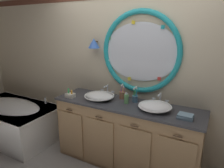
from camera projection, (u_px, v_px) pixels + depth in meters
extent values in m
cube|color=beige|center=(131.00, 71.00, 2.88)|extent=(6.40, 0.08, 2.60)
ellipsoid|color=silver|center=(140.00, 52.00, 2.69)|extent=(1.05, 0.02, 0.79)
torus|color=teal|center=(140.00, 52.00, 2.69)|extent=(1.12, 0.07, 1.12)
cube|color=silver|center=(179.00, 58.00, 2.45)|extent=(0.05, 0.01, 0.05)
cube|color=teal|center=(163.00, 27.00, 2.46)|extent=(0.05, 0.01, 0.05)
cube|color=yellow|center=(133.00, 22.00, 2.62)|extent=(0.05, 0.01, 0.05)
cube|color=green|center=(109.00, 38.00, 2.85)|extent=(0.05, 0.01, 0.05)
cube|color=silver|center=(108.00, 61.00, 2.95)|extent=(0.05, 0.01, 0.05)
cube|color=yellow|center=(129.00, 79.00, 2.85)|extent=(0.05, 0.01, 0.05)
cube|color=red|center=(159.00, 79.00, 2.64)|extent=(0.05, 0.01, 0.05)
cylinder|color=#4C3823|center=(96.00, 42.00, 2.95)|extent=(0.02, 0.09, 0.02)
cone|color=blue|center=(94.00, 43.00, 2.91)|extent=(0.17, 0.17, 0.14)
cube|color=tan|center=(125.00, 135.00, 2.82)|extent=(1.98, 0.55, 0.89)
cube|color=#38383D|center=(126.00, 105.00, 2.69)|extent=(2.01, 0.58, 0.03)
cube|color=#38383D|center=(134.00, 103.00, 2.93)|extent=(1.98, 0.02, 0.11)
cube|color=tan|center=(71.00, 134.00, 2.93)|extent=(0.41, 0.02, 0.67)
cylinder|color=#422D1E|center=(69.00, 110.00, 2.82)|extent=(0.10, 0.01, 0.01)
cube|color=tan|center=(100.00, 143.00, 2.70)|extent=(0.41, 0.02, 0.67)
cylinder|color=#422D1E|center=(99.00, 117.00, 2.59)|extent=(0.10, 0.01, 0.01)
cube|color=tan|center=(134.00, 154.00, 2.47)|extent=(0.41, 0.02, 0.67)
cylinder|color=#422D1E|center=(134.00, 126.00, 2.36)|extent=(0.10, 0.01, 0.01)
cube|color=tan|center=(175.00, 167.00, 2.25)|extent=(0.41, 0.02, 0.67)
cylinder|color=#422D1E|center=(178.00, 137.00, 2.13)|extent=(0.10, 0.01, 0.01)
cube|color=white|center=(13.00, 121.00, 3.58)|extent=(1.63, 0.89, 0.58)
ellipsoid|color=white|center=(11.00, 109.00, 3.52)|extent=(1.33, 0.69, 0.28)
cube|color=white|center=(10.00, 107.00, 3.51)|extent=(1.66, 0.92, 0.02)
cylinder|color=silver|center=(45.00, 101.00, 3.61)|extent=(0.04, 0.04, 0.11)
cylinder|color=silver|center=(11.00, 109.00, 3.52)|extent=(0.04, 0.04, 0.01)
ellipsoid|color=white|center=(99.00, 96.00, 2.83)|extent=(0.41, 0.31, 0.10)
torus|color=white|center=(99.00, 96.00, 2.83)|extent=(0.43, 0.43, 0.02)
cylinder|color=silver|center=(99.00, 96.00, 2.83)|extent=(0.03, 0.03, 0.01)
ellipsoid|color=white|center=(155.00, 106.00, 2.46)|extent=(0.39, 0.32, 0.10)
torus|color=white|center=(155.00, 106.00, 2.46)|extent=(0.41, 0.41, 0.02)
cylinder|color=silver|center=(155.00, 106.00, 2.46)|extent=(0.03, 0.03, 0.01)
cylinder|color=silver|center=(107.00, 94.00, 3.04)|extent=(0.05, 0.05, 0.02)
cylinder|color=silver|center=(107.00, 89.00, 3.02)|extent=(0.02, 0.02, 0.12)
sphere|color=silver|center=(107.00, 85.00, 3.00)|extent=(0.03, 0.03, 0.03)
cylinder|color=silver|center=(106.00, 86.00, 2.96)|extent=(0.02, 0.10, 0.02)
cylinder|color=silver|center=(102.00, 92.00, 3.07)|extent=(0.04, 0.04, 0.06)
cylinder|color=silver|center=(113.00, 94.00, 2.99)|extent=(0.04, 0.04, 0.06)
cube|color=silver|center=(102.00, 90.00, 3.06)|extent=(0.05, 0.01, 0.01)
cube|color=silver|center=(113.00, 92.00, 2.98)|extent=(0.05, 0.01, 0.01)
cylinder|color=silver|center=(160.00, 103.00, 2.67)|extent=(0.05, 0.05, 0.02)
cylinder|color=silver|center=(160.00, 98.00, 2.65)|extent=(0.02, 0.02, 0.13)
sphere|color=silver|center=(161.00, 94.00, 2.63)|extent=(0.03, 0.03, 0.03)
cylinder|color=silver|center=(159.00, 95.00, 2.58)|extent=(0.02, 0.11, 0.02)
cylinder|color=silver|center=(154.00, 101.00, 2.70)|extent=(0.04, 0.04, 0.06)
cylinder|color=silver|center=(167.00, 103.00, 2.62)|extent=(0.04, 0.04, 0.06)
cube|color=silver|center=(154.00, 98.00, 2.69)|extent=(0.05, 0.01, 0.01)
cube|color=silver|center=(167.00, 101.00, 2.61)|extent=(0.05, 0.01, 0.01)
cylinder|color=#996647|center=(122.00, 95.00, 2.87)|extent=(0.09, 0.09, 0.10)
torus|color=#996647|center=(122.00, 92.00, 2.85)|extent=(0.09, 0.09, 0.01)
cylinder|color=pink|center=(124.00, 93.00, 2.85)|extent=(0.03, 0.03, 0.15)
cube|color=white|center=(124.00, 87.00, 2.83)|extent=(0.02, 0.02, 0.03)
cylinder|color=yellow|center=(123.00, 91.00, 2.87)|extent=(0.03, 0.02, 0.18)
cube|color=white|center=(123.00, 85.00, 2.84)|extent=(0.02, 0.02, 0.02)
cylinder|color=purple|center=(121.00, 92.00, 2.84)|extent=(0.03, 0.02, 0.17)
cube|color=white|center=(122.00, 85.00, 2.82)|extent=(0.02, 0.02, 0.02)
cylinder|color=slate|center=(135.00, 99.00, 2.74)|extent=(0.08, 0.08, 0.08)
torus|color=slate|center=(135.00, 96.00, 2.73)|extent=(0.09, 0.09, 0.01)
cylinder|color=#19ADB2|center=(136.00, 95.00, 2.71)|extent=(0.02, 0.01, 0.17)
cube|color=white|center=(137.00, 88.00, 2.68)|extent=(0.02, 0.02, 0.02)
cylinder|color=blue|center=(136.00, 94.00, 2.73)|extent=(0.03, 0.04, 0.18)
cube|color=white|center=(136.00, 87.00, 2.71)|extent=(0.02, 0.02, 0.03)
cylinder|color=green|center=(134.00, 95.00, 2.73)|extent=(0.03, 0.04, 0.16)
cube|color=white|center=(134.00, 89.00, 2.71)|extent=(0.03, 0.02, 0.03)
cylinder|color=green|center=(135.00, 95.00, 2.71)|extent=(0.03, 0.03, 0.17)
cube|color=white|center=(135.00, 88.00, 2.68)|extent=(0.02, 0.02, 0.03)
cylinder|color=#6BAD66|center=(126.00, 99.00, 2.68)|extent=(0.06, 0.06, 0.13)
cylinder|color=silver|center=(126.00, 94.00, 2.66)|extent=(0.04, 0.04, 0.02)
cylinder|color=silver|center=(126.00, 93.00, 2.64)|extent=(0.01, 0.04, 0.01)
cube|color=#7593A8|center=(185.00, 117.00, 2.24)|extent=(0.17, 0.14, 0.02)
cube|color=#7593A8|center=(185.00, 115.00, 2.24)|extent=(0.17, 0.14, 0.02)
cube|color=beige|center=(70.00, 95.00, 2.91)|extent=(0.12, 0.10, 0.06)
cylinder|color=green|center=(69.00, 91.00, 2.91)|extent=(0.02, 0.02, 0.07)
cylinder|color=orange|center=(72.00, 92.00, 2.88)|extent=(0.02, 0.02, 0.05)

